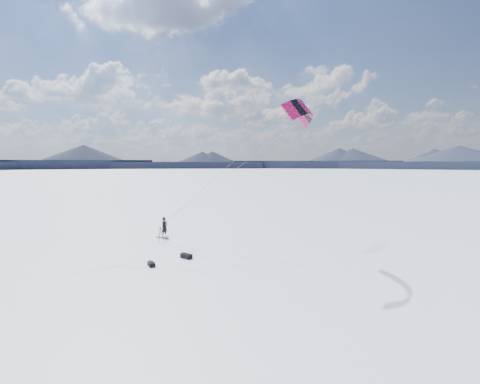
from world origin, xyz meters
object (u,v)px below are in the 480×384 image
Objects in this scene: snowboard at (162,238)px; tripod at (160,233)px; snowkiter at (165,237)px; gear_bag_b at (151,264)px; gear_bag_a at (186,256)px.

tripod is (1.21, -1.35, 0.78)m from snowboard.
gear_bag_b is at bearing -140.39° from snowkiter.
tripod reaches higher than snowboard.
gear_bag_a is 2.58m from gear_bag_b.
tripod is at bearing 160.25° from gear_bag_a.
snowkiter is 2.25× the size of gear_bag_b.
snowkiter is 8.36m from gear_bag_b.
snowkiter is at bearing 90.27° from tripod.
snowboard is 1.68× the size of gear_bag_a.
snowkiter reaches higher than snowboard.
snowkiter is at bearing 151.91° from gear_bag_a.
gear_bag_b is (-0.64, -2.50, -0.02)m from gear_bag_a.
gear_bag_a is at bearing -29.82° from snowboard.
tripod is at bearing -46.39° from snowboard.
gear_bag_a reaches higher than snowboard.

